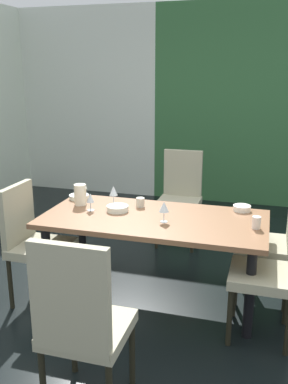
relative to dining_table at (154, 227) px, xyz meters
name	(u,v)px	position (x,y,z in m)	size (l,w,h in m)	color
ground_plane	(121,303)	(-0.24, -0.14, -0.64)	(5.44, 6.28, 0.02)	black
back_panel_interior	(85,103)	(-1.87, 2.95, 0.72)	(2.19, 0.10, 2.71)	silver
garden_window_panel	(274,107)	(0.86, 2.95, 0.72)	(3.25, 0.10, 2.71)	#336438
dining_table	(154,227)	(0.00, 0.00, 0.00)	(1.76, 0.86, 0.72)	brown
chair_head_near	(81,320)	(-0.05, -1.29, -0.06)	(0.44, 0.44, 1.05)	#A19D82
chair_right_near	(276,263)	(0.94, -0.28, -0.06)	(0.44, 0.44, 1.05)	#A19D82
chair_right_far	(275,236)	(0.94, 0.28, -0.08)	(0.44, 0.44, 1.01)	#A19D82
chair_left_near	(32,238)	(-0.93, -0.28, -0.09)	(0.45, 0.44, 0.97)	#A19D82
chair_head_far	(180,193)	(-0.05, 1.28, -0.08)	(0.44, 0.45, 1.00)	#A19D82
wine_glass_front	(113,191)	(-0.42, 0.22, 0.20)	(0.07, 0.07, 0.16)	silver
wine_glass_left	(164,207)	(0.10, -0.09, 0.20)	(0.08, 0.08, 0.16)	silver
wine_glass_center	(90,198)	(-0.54, 0.01, 0.19)	(0.06, 0.06, 0.15)	silver
serving_bowl_right	(242,208)	(0.66, 0.35, 0.11)	(0.15, 0.15, 0.05)	white
serving_bowl_near_shelf	(79,197)	(-0.77, 0.28, 0.10)	(0.18, 0.18, 0.04)	white
serving_bowl_south	(118,208)	(-0.32, 0.05, 0.11)	(0.18, 0.18, 0.05)	white
cup_west	(256,223)	(0.79, -0.04, 0.13)	(0.06, 0.06, 0.09)	silver
cup_near_window	(140,202)	(-0.18, 0.22, 0.12)	(0.07, 0.07, 0.08)	beige
pitcher_rear	(80,194)	(-0.69, 0.13, 0.18)	(0.12, 0.10, 0.18)	#EBE4C7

